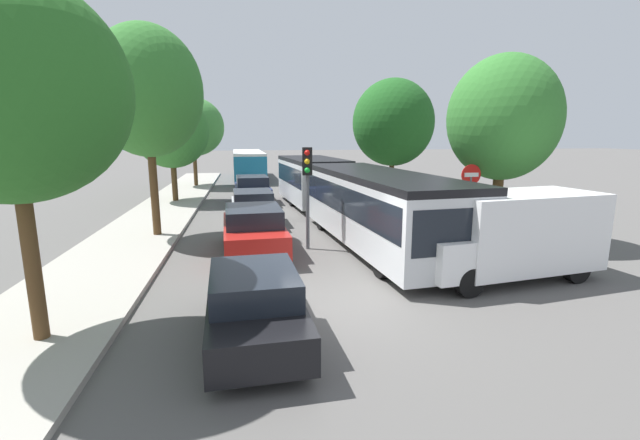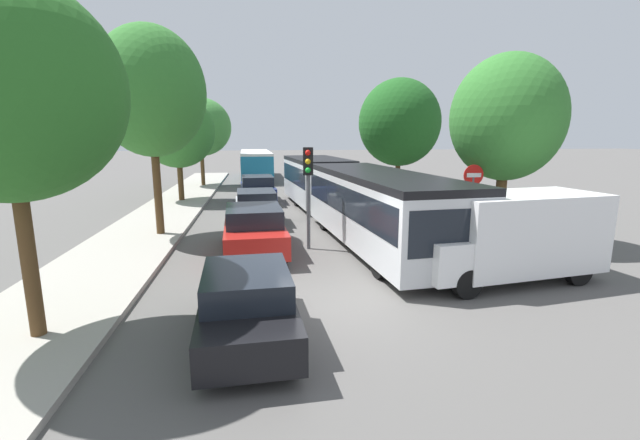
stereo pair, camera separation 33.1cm
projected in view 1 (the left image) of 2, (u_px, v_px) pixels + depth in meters
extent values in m
plane|color=#565451|center=(342.00, 308.00, 9.55)|extent=(200.00, 200.00, 0.00)
cube|color=#9E998E|center=(168.00, 206.00, 22.63)|extent=(3.20, 39.18, 0.14)
cube|color=silver|center=(377.00, 209.00, 14.56)|extent=(3.47, 9.87, 2.09)
cube|color=black|center=(377.00, 198.00, 14.49)|extent=(3.45, 9.48, 0.92)
cube|color=black|center=(378.00, 175.00, 14.34)|extent=(3.47, 9.87, 0.20)
cube|color=silver|center=(312.00, 181.00, 23.24)|extent=(3.19, 6.82, 2.09)
cube|color=black|center=(312.00, 174.00, 23.17)|extent=(3.18, 6.56, 0.92)
cube|color=black|center=(312.00, 160.00, 23.02)|extent=(3.19, 6.82, 0.20)
cylinder|color=black|center=(332.00, 190.00, 19.62)|extent=(2.00, 1.19, 1.92)
cube|color=black|center=(456.00, 232.00, 9.97)|extent=(2.28, 0.31, 1.12)
cylinder|color=black|center=(454.00, 253.00, 12.06)|extent=(0.40, 1.04, 1.02)
cylinder|color=black|center=(382.00, 259.00, 11.51)|extent=(0.40, 1.04, 1.02)
cylinder|color=black|center=(372.00, 215.00, 17.93)|extent=(0.40, 1.04, 1.02)
cylinder|color=black|center=(322.00, 217.00, 17.38)|extent=(0.40, 1.04, 1.02)
cylinder|color=black|center=(331.00, 195.00, 23.68)|extent=(0.40, 1.04, 1.02)
cylinder|color=black|center=(293.00, 197.00, 23.12)|extent=(0.40, 1.04, 1.02)
cube|color=teal|center=(248.00, 165.00, 37.21)|extent=(2.77, 11.19, 1.94)
cube|color=black|center=(248.00, 161.00, 37.15)|extent=(2.78, 10.64, 0.81)
cube|color=silver|center=(248.00, 152.00, 37.01)|extent=(2.77, 11.19, 0.19)
cylinder|color=black|center=(236.00, 170.00, 40.70)|extent=(0.32, 0.98, 0.97)
cylinder|color=black|center=(258.00, 170.00, 41.09)|extent=(0.32, 0.98, 0.97)
cylinder|color=black|center=(237.00, 177.00, 33.95)|extent=(0.32, 0.98, 0.97)
cylinder|color=black|center=(263.00, 177.00, 34.35)|extent=(0.32, 0.98, 0.97)
cube|color=black|center=(254.00, 310.00, 8.01)|extent=(1.87, 4.04, 0.64)
cube|color=black|center=(254.00, 283.00, 7.81)|extent=(1.64, 2.15, 0.49)
cylinder|color=black|center=(217.00, 301.00, 9.13)|extent=(0.24, 0.61, 0.60)
cylinder|color=black|center=(283.00, 296.00, 9.42)|extent=(0.24, 0.61, 0.60)
cylinder|color=black|center=(215.00, 362.00, 6.70)|extent=(0.24, 0.61, 0.60)
cylinder|color=black|center=(304.00, 352.00, 7.00)|extent=(0.24, 0.61, 0.60)
cube|color=#B21E19|center=(254.00, 234.00, 13.88)|extent=(2.08, 4.50, 0.72)
cube|color=black|center=(253.00, 216.00, 13.66)|extent=(1.83, 2.40, 0.55)
cylinder|color=black|center=(229.00, 234.00, 15.13)|extent=(0.26, 0.68, 0.67)
cylinder|color=black|center=(273.00, 232.00, 15.46)|extent=(0.26, 0.68, 0.67)
cylinder|color=black|center=(230.00, 256.00, 12.42)|extent=(0.26, 0.68, 0.67)
cylinder|color=black|center=(284.00, 253.00, 12.75)|extent=(0.26, 0.68, 0.67)
cube|color=#B7BABF|center=(253.00, 210.00, 18.61)|extent=(1.94, 4.20, 0.67)
cube|color=black|center=(253.00, 197.00, 18.40)|extent=(1.71, 2.23, 0.51)
cylinder|color=black|center=(235.00, 211.00, 19.77)|extent=(0.25, 0.64, 0.63)
cylinder|color=black|center=(267.00, 210.00, 20.08)|extent=(0.25, 0.64, 0.63)
cylinder|color=black|center=(237.00, 223.00, 17.25)|extent=(0.25, 0.64, 0.63)
cylinder|color=black|center=(273.00, 221.00, 17.56)|extent=(0.25, 0.64, 0.63)
cube|color=navy|center=(252.00, 192.00, 24.34)|extent=(2.06, 4.44, 0.71)
cube|color=black|center=(252.00, 181.00, 24.12)|extent=(1.81, 2.36, 0.54)
cylinder|color=black|center=(238.00, 194.00, 25.57)|extent=(0.26, 0.67, 0.66)
cylinder|color=black|center=(264.00, 193.00, 25.89)|extent=(0.26, 0.67, 0.66)
cylinder|color=black|center=(240.00, 201.00, 22.89)|extent=(0.26, 0.67, 0.66)
cylinder|color=black|center=(269.00, 200.00, 23.22)|extent=(0.26, 0.67, 0.66)
cube|color=white|center=(519.00, 230.00, 11.36)|extent=(4.34, 2.55, 2.00)
cube|color=white|center=(436.00, 255.00, 10.71)|extent=(1.16, 2.01, 1.00)
cylinder|color=black|center=(470.00, 282.00, 10.14)|extent=(0.75, 0.34, 0.72)
cylinder|color=black|center=(431.00, 263.00, 11.71)|extent=(0.75, 0.34, 0.72)
cylinder|color=black|center=(577.00, 269.00, 11.12)|extent=(0.75, 0.34, 0.72)
cylinder|color=black|center=(528.00, 253.00, 12.69)|extent=(0.75, 0.34, 0.72)
cylinder|color=#56595E|center=(308.00, 199.00, 14.16)|extent=(0.12, 0.12, 3.40)
cube|color=black|center=(307.00, 161.00, 13.92)|extent=(0.36, 0.29, 0.90)
sphere|color=red|center=(307.00, 153.00, 13.72)|extent=(0.18, 0.18, 0.18)
sphere|color=#EAAD14|center=(307.00, 162.00, 13.77)|extent=(0.18, 0.18, 0.18)
sphere|color=green|center=(307.00, 170.00, 13.83)|extent=(0.18, 0.18, 0.18)
cylinder|color=#56595E|center=(469.00, 212.00, 14.70)|extent=(0.08, 0.08, 2.40)
cylinder|color=red|center=(471.00, 175.00, 14.45)|extent=(0.70, 0.03, 0.70)
cube|color=white|center=(471.00, 175.00, 14.43)|extent=(0.50, 0.04, 0.14)
cylinder|color=#56595E|center=(473.00, 187.00, 16.67)|extent=(0.10, 0.10, 3.60)
cube|color=#197A38|center=(476.00, 148.00, 16.38)|extent=(0.32, 1.39, 0.28)
cube|color=#197A38|center=(475.00, 157.00, 16.45)|extent=(0.32, 1.39, 0.28)
cylinder|color=#51381E|center=(32.00, 263.00, 7.58)|extent=(0.27, 0.27, 3.11)
ellipsoid|color=#286623|center=(8.00, 89.00, 7.00)|extent=(3.85, 3.85, 3.79)
ellipsoid|color=#33752D|center=(10.00, 125.00, 7.25)|extent=(2.31, 2.31, 2.09)
cylinder|color=#51381E|center=(154.00, 190.00, 15.70)|extent=(0.29, 0.29, 3.57)
ellipsoid|color=#33752D|center=(147.00, 91.00, 15.01)|extent=(3.89, 3.89, 4.59)
cylinder|color=#51381E|center=(174.00, 181.00, 24.07)|extent=(0.31, 0.31, 2.48)
ellipsoid|color=#33752D|center=(171.00, 131.00, 23.53)|extent=(4.08, 4.08, 4.06)
cylinder|color=#51381E|center=(195.00, 168.00, 31.27)|extent=(0.28, 0.28, 2.79)
ellipsoid|color=#3D7F38|center=(193.00, 127.00, 30.69)|extent=(4.40, 4.40, 4.18)
ellipsoid|color=#33752D|center=(200.00, 136.00, 30.62)|extent=(2.64, 2.64, 2.30)
cylinder|color=#51381E|center=(496.00, 203.00, 15.39)|extent=(0.37, 0.37, 2.76)
ellipsoid|color=#33752D|center=(503.00, 118.00, 14.81)|extent=(3.82, 3.82, 4.30)
cylinder|color=#51381E|center=(391.00, 174.00, 27.98)|extent=(0.32, 0.32, 2.50)
ellipsoid|color=#1E561E|center=(393.00, 123.00, 27.33)|extent=(5.19, 5.19, 5.50)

